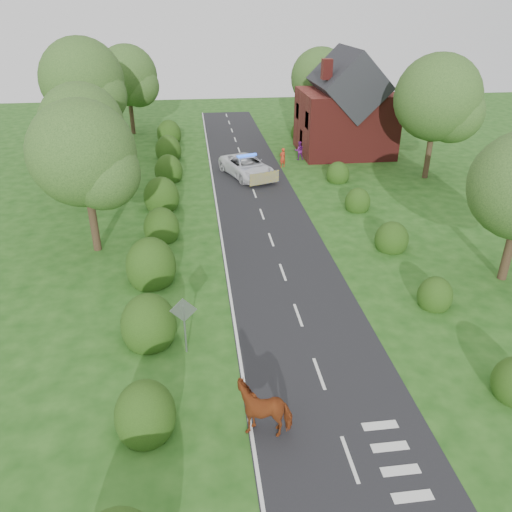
{
  "coord_description": "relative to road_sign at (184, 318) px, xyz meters",
  "views": [
    {
      "loc": [
        -4.24,
        -14.39,
        12.67
      ],
      "look_at": [
        -1.47,
        7.54,
        1.3
      ],
      "focal_mm": 35.0,
      "sensor_mm": 36.0,
      "label": 1
    }
  ],
  "objects": [
    {
      "name": "tree_left_b",
      "position": [
        -6.25,
        17.86,
        3.39
      ],
      "size": [
        5.74,
        5.6,
        8.07
      ],
      "color": "#332316",
      "rests_on": "ground"
    },
    {
      "name": "tree_right_b",
      "position": [
        19.29,
        19.84,
        4.28
      ],
      "size": [
        6.56,
        6.4,
        9.4
      ],
      "color": "#332316",
      "rests_on": "ground"
    },
    {
      "name": "house",
      "position": [
        14.49,
        28.0,
        2.13
      ],
      "size": [
        8.0,
        7.4,
        9.17
      ],
      "color": "maroon",
      "rests_on": "ground"
    },
    {
      "name": "road",
      "position": [
        5.0,
        13.0,
        -1.64
      ],
      "size": [
        6.0,
        70.0,
        0.02
      ],
      "primitive_type": "cube",
      "color": "black",
      "rests_on": "ground"
    },
    {
      "name": "police_van",
      "position": [
        4.9,
        22.06,
        -0.83
      ],
      "size": [
        4.58,
        6.51,
        1.8
      ],
      "rotation": [
        0.0,
        0.0,
        0.35
      ],
      "color": "silver",
      "rests_on": "ground"
    },
    {
      "name": "tree_left_c",
      "position": [
        -7.7,
        27.83,
        4.88
      ],
      "size": [
        6.97,
        6.8,
        10.22
      ],
      "color": "#332316",
      "rests_on": "ground"
    },
    {
      "name": "tree_left_d",
      "position": [
        -5.23,
        37.85,
        3.98
      ],
      "size": [
        6.15,
        6.0,
        8.89
      ],
      "color": "#332316",
      "rests_on": "ground"
    },
    {
      "name": "hedgerow_left",
      "position": [
        -1.51,
        9.69,
        -0.91
      ],
      "size": [
        2.75,
        50.41,
        3.0
      ],
      "color": "#234013",
      "rests_on": "ground"
    },
    {
      "name": "cow",
      "position": [
        2.56,
        -4.31,
        -0.88
      ],
      "size": [
        2.33,
        1.49,
        1.54
      ],
      "primitive_type": "imported",
      "rotation": [
        0.0,
        0.0,
        -1.74
      ],
      "color": "maroon",
      "rests_on": "ground"
    },
    {
      "name": "road_markings",
      "position": [
        3.4,
        10.93,
        -1.63
      ],
      "size": [
        4.96,
        70.0,
        0.01
      ],
      "color": "white",
      "rests_on": "road"
    },
    {
      "name": "ground",
      "position": [
        5.0,
        -2.0,
        -1.65
      ],
      "size": [
        120.0,
        120.0,
        0.0
      ],
      "primitive_type": "plane",
      "color": "#1C4913"
    },
    {
      "name": "pedestrian_red",
      "position": [
        8.16,
        24.18,
        -0.83
      ],
      "size": [
        0.72,
        0.63,
        1.65
      ],
      "primitive_type": "imported",
      "rotation": [
        0.0,
        0.0,
        3.64
      ],
      "color": "red",
      "rests_on": "ground"
    },
    {
      "name": "tree_left_a",
      "position": [
        -4.75,
        9.86,
        3.69
      ],
      "size": [
        5.74,
        5.6,
        8.38
      ],
      "color": "#332316",
      "rests_on": "ground"
    },
    {
      "name": "hedgerow_right",
      "position": [
        11.6,
        9.21,
        -1.1
      ],
      "size": [
        2.1,
        45.78,
        2.1
      ],
      "color": "#234013",
      "rests_on": "ground"
    },
    {
      "name": "tree_right_c",
      "position": [
        14.27,
        35.85,
        3.69
      ],
      "size": [
        6.15,
        6.0,
        8.58
      ],
      "color": "#332316",
      "rests_on": "ground"
    },
    {
      "name": "road_sign",
      "position": [
        0.0,
        0.0,
        0.0
      ],
      "size": [
        1.06,
        0.08,
        2.53
      ],
      "color": "gray",
      "rests_on": "ground"
    },
    {
      "name": "pedestrian_purple",
      "position": [
        10.0,
        26.2,
        -0.83
      ],
      "size": [
        0.8,
        0.62,
        1.64
      ],
      "primitive_type": "imported",
      "rotation": [
        0.0,
        0.0,
        3.14
      ],
      "color": "#661972",
      "rests_on": "ground"
    }
  ]
}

